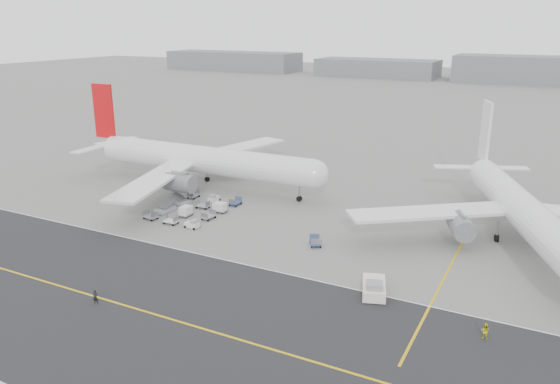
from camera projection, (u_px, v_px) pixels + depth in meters
The scene contains 10 objects.
ground at pixel (219, 251), 77.09m from camera, with size 700.00×700.00×0.00m, color gray.
taxiway at pixel (167, 318), 59.64m from camera, with size 220.00×59.00×0.03m.
horizon_buildings at pixel (543, 84), 284.40m from camera, with size 520.00×28.00×28.00m, color slate, non-canonical shape.
airliner_a at pixel (198, 159), 106.20m from camera, with size 54.56×53.95×18.82m.
airliner_b at pixel (522, 210), 78.46m from camera, with size 47.51×48.54×17.66m.
pushback_tug at pixel (374, 288), 64.62m from camera, with size 4.25×7.28×2.07m.
gse_cluster at pixel (194, 212), 93.00m from camera, with size 16.02×19.64×1.81m, color #9C9CA1, non-canonical shape.
stray_dolly at pixel (315, 246), 79.00m from camera, with size 1.46×2.38×1.46m, color silver, non-canonical shape.
ground_crew_a at pixel (95, 297), 62.40m from camera, with size 0.63×0.42×1.74m, color black.
ground_crew_b at pixel (485, 331), 55.54m from camera, with size 0.85×0.66×1.75m, color gold.
Camera 1 is at (40.27, -59.22, 30.95)m, focal length 35.00 mm.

